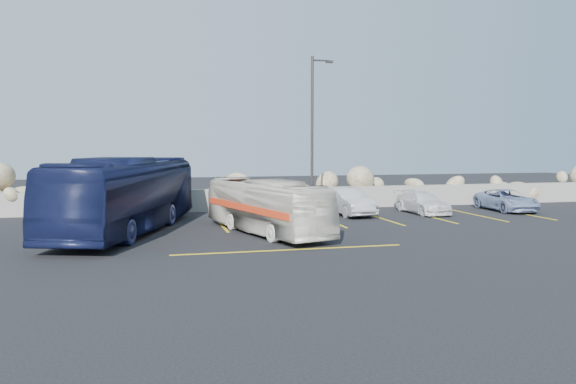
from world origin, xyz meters
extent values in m
plane|color=black|center=(0.00, 0.00, 0.00)|extent=(90.00, 90.00, 0.00)
cube|color=gray|center=(0.00, 12.00, 0.60)|extent=(60.00, 0.40, 1.20)
cube|color=gold|center=(-2.50, 7.00, 0.01)|extent=(0.12, 5.00, 0.01)
cube|color=gold|center=(2.60, 7.00, 0.01)|extent=(0.12, 5.00, 0.01)
cube|color=gold|center=(5.30, 7.00, 0.01)|extent=(0.12, 5.00, 0.01)
cube|color=gold|center=(7.90, 7.00, 0.01)|extent=(0.12, 5.00, 0.01)
cube|color=gold|center=(10.50, 7.00, 0.01)|extent=(0.12, 5.00, 0.01)
cube|color=gold|center=(13.10, 7.00, 0.01)|extent=(0.12, 5.00, 0.01)
cube|color=gold|center=(-1.00, 0.20, 0.01)|extent=(8.00, 0.12, 0.01)
cylinder|color=#302C2A|center=(2.50, 9.50, 4.00)|extent=(0.14, 0.14, 8.00)
cylinder|color=#302C2A|center=(2.95, 9.50, 7.80)|extent=(0.90, 0.08, 0.08)
cube|color=#302C2A|center=(3.40, 9.50, 7.75)|extent=(0.35, 0.18, 0.12)
imported|color=silver|center=(-1.06, 3.97, 1.09)|extent=(3.90, 8.00, 2.17)
imported|color=#101637|center=(-6.48, 5.54, 1.53)|extent=(5.92, 11.22, 3.06)
imported|color=silver|center=(1.72, 8.71, 0.71)|extent=(1.73, 4.20, 1.42)
imported|color=#BBBBC0|center=(4.20, 8.78, 0.68)|extent=(1.74, 4.20, 1.35)
imported|color=silver|center=(8.21, 8.50, 0.56)|extent=(1.77, 3.92, 1.11)
imported|color=#808FB5|center=(13.15, 8.45, 0.58)|extent=(2.13, 4.24, 1.15)
camera|label=1|loc=(-5.57, -17.97, 3.52)|focal=35.00mm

